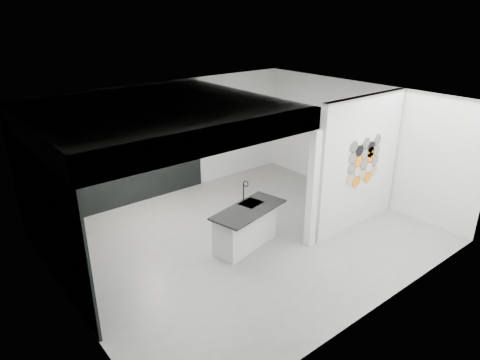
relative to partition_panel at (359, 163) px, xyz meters
name	(u,v)px	position (x,y,z in m)	size (l,w,h in m)	color
floor	(245,237)	(-2.23, 1.00, -1.40)	(7.00, 6.00, 0.01)	gray
partition_panel	(359,163)	(0.00, 0.00, 0.00)	(2.45, 0.15, 2.80)	silver
bay_clad_back	(119,159)	(-3.52, 3.97, -0.22)	(4.40, 0.04, 2.35)	black
bay_clad_left	(45,217)	(-5.70, 2.00, -0.22)	(0.04, 4.00, 2.35)	black
bulkhead	(156,116)	(-3.52, 2.00, 1.15)	(4.40, 4.00, 0.40)	silver
corner_column	(312,190)	(-1.41, 0.00, -0.22)	(0.16, 0.16, 2.35)	silver
fascia_beam	(218,139)	(-3.52, 0.08, 1.15)	(4.40, 0.16, 0.40)	silver
wall_basin	(66,235)	(-5.46, 1.80, -0.55)	(0.40, 0.60, 0.12)	silver
display_shelf	(124,154)	(-3.43, 3.87, -0.10)	(3.00, 0.15, 0.04)	black
kitchen_island	(246,226)	(-2.43, 0.74, -0.97)	(1.69, 1.03, 1.27)	silver
stockpot	(65,162)	(-4.72, 3.87, 0.00)	(0.20, 0.20, 0.17)	black
kettle	(157,143)	(-2.58, 3.87, 0.00)	(0.19, 0.19, 0.16)	black
glass_bowl	(175,140)	(-2.10, 3.87, -0.02)	(0.16, 0.16, 0.11)	gray
glass_vase	(176,140)	(-2.08, 3.87, -0.02)	(0.09, 0.09, 0.13)	gray
bottle_dark	(117,152)	(-3.58, 3.87, 0.00)	(0.06, 0.06, 0.15)	black
utensil_cup	(81,160)	(-4.41, 3.87, -0.03)	(0.08, 0.08, 0.11)	black
hex_tile_cluster	(364,159)	(0.03, -0.09, 0.10)	(1.04, 0.02, 1.16)	tan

